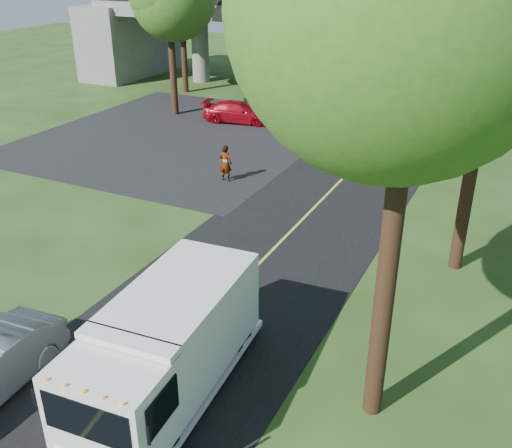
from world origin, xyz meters
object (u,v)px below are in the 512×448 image
Objects in this scene: traffic_signal at (310,66)px; red_sedan at (239,112)px; tree_right_near at (426,27)px; step_van at (168,345)px; pedestrian at (225,163)px; utility_pole at (276,46)px.

red_sedan is (-3.24, -3.89, -2.54)m from traffic_signal.
tree_right_near is 2.57× the size of red_sedan.
step_van is (-4.85, -1.49, -7.33)m from tree_right_near.
tree_right_near reaches higher than step_van.
tree_right_near is 8.92m from step_van.
step_van is (6.86, -26.66, -1.73)m from traffic_signal.
pedestrian is at bearing -166.51° from red_sedan.
traffic_signal is at bearing -50.68° from red_sedan.
utility_pole is 1.97× the size of red_sedan.
pedestrian is (1.04, -13.34, -2.31)m from traffic_signal.
tree_right_near is at bearing -65.05° from traffic_signal.
step_van is at bearing -75.58° from traffic_signal.
utility_pole is 12.20m from pedestrian.
traffic_signal is at bearing 53.13° from utility_pole.
pedestrian reaches higher than red_sedan.
utility_pole reaches higher than traffic_signal.
red_sedan is (-1.74, -1.89, -3.93)m from utility_pole.
traffic_signal is 0.58× the size of utility_pole.
tree_right_near is at bearing -155.80° from red_sedan.
utility_pole is at bearing -53.51° from red_sedan.
red_sedan is (-10.10, 22.77, -0.81)m from step_van.
step_van is 3.71× the size of pedestrian.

